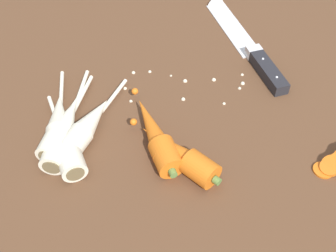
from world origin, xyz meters
TOP-DOWN VIEW (x-y plane):
  - ground_plane at (0.00, 0.00)cm, footprint 120.00×90.00cm
  - chefs_knife at (14.27, 24.37)cm, footprint 15.11×33.75cm
  - whole_carrot at (-1.92, -4.69)cm, footprint 9.93×18.84cm
  - whole_carrot_second at (2.02, -8.40)cm, footprint 14.81×13.06cm
  - parsnip_front at (-16.80, -4.06)cm, footprint 4.79×23.57cm
  - parsnip_mid_left at (-18.15, -2.24)cm, footprint 6.17×20.41cm
  - parsnip_mid_right at (-13.17, -2.69)cm, footprint 9.31×18.88cm
  - parsnip_back at (-16.03, -7.12)cm, footprint 10.23×18.09cm
  - parsnip_outer at (-17.22, -3.21)cm, footprint 6.12×20.34cm
  - mince_crumbs at (3.43, 10.02)cm, footprint 22.73×8.89cm

SIDE VIEW (x-z plane):
  - ground_plane at x=0.00cm, z-range -4.00..0.00cm
  - mince_crumbs at x=3.43cm, z-range -0.05..0.78cm
  - chefs_knife at x=14.27cm, z-range -1.44..2.74cm
  - parsnip_front at x=-16.80cm, z-range -0.02..3.98cm
  - parsnip_mid_left at x=-18.15cm, z-range -0.02..3.98cm
  - parsnip_outer at x=-17.22cm, z-range -0.02..3.98cm
  - parsnip_mid_right at x=-13.17cm, z-range -0.02..3.98cm
  - parsnip_back at x=-16.03cm, z-range -0.02..3.98cm
  - whole_carrot at x=-1.92cm, z-range 0.00..4.20cm
  - whole_carrot_second at x=2.02cm, z-range 0.00..4.20cm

